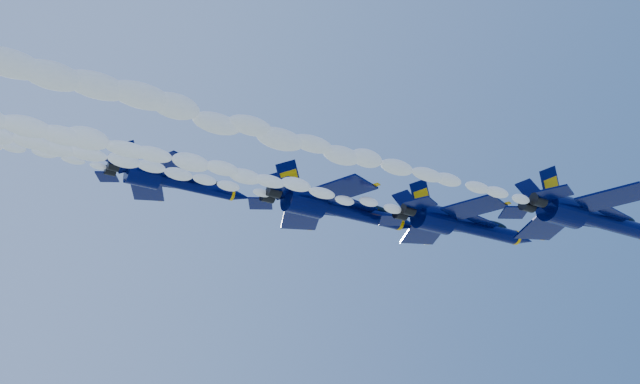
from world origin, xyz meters
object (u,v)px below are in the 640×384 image
jet_second (460,224)px  jet_fourth (172,181)px  jet_lead (589,217)px  jet_third (336,207)px

jet_second → jet_fourth: bearing=153.3°
jet_lead → jet_fourth: jet_fourth is taller
jet_third → jet_fourth: jet_fourth is taller
jet_second → jet_third: bearing=157.4°
jet_second → jet_third: jet_third is taller
jet_third → jet_fourth: size_ratio=1.18×
jet_fourth → jet_lead: bearing=-37.2°
jet_second → jet_third: size_ratio=0.97×
jet_second → jet_fourth: (-27.43, 13.80, 4.31)m
jet_lead → jet_second: jet_second is taller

